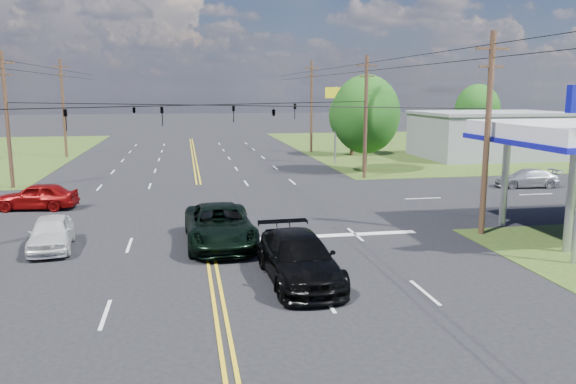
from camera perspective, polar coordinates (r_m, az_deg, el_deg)
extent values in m
plane|color=black|center=(33.81, -8.69, -1.49)|extent=(280.00, 280.00, 0.00)
cube|color=#2D4415|center=(74.67, 18.40, 4.51)|extent=(46.00, 48.00, 0.03)
cube|color=silver|center=(26.68, 2.72, -4.56)|extent=(10.00, 0.50, 0.02)
cube|color=gray|center=(61.62, 19.78, 5.37)|extent=(14.00, 10.00, 4.40)
cylinder|color=#A5A5AA|center=(26.42, 26.80, -0.64)|extent=(0.36, 0.36, 4.65)
cylinder|color=#A5A5AA|center=(30.48, 21.17, 1.09)|extent=(0.36, 0.36, 4.65)
cylinder|color=#3F281A|center=(27.91, 19.58, 5.42)|extent=(0.28, 0.28, 9.50)
cube|color=#3F281A|center=(27.89, 20.08, 13.53)|extent=(1.60, 0.12, 0.12)
cube|color=#3F281A|center=(27.85, 19.97, 11.89)|extent=(1.20, 0.10, 0.10)
cylinder|color=#3F281A|center=(43.85, -26.63, 6.49)|extent=(0.28, 0.28, 9.50)
cube|color=#3F281A|center=(43.84, -27.05, 11.63)|extent=(1.60, 0.12, 0.12)
cube|color=#3F281A|center=(43.81, -26.96, 10.59)|extent=(1.20, 0.10, 0.10)
cylinder|color=#3F281A|center=(44.39, 7.89, 7.50)|extent=(0.28, 0.28, 9.50)
cube|color=#3F281A|center=(44.38, 8.02, 12.60)|extent=(1.60, 0.12, 0.12)
cube|color=#3F281A|center=(44.36, 7.99, 11.57)|extent=(1.20, 0.10, 0.10)
cylinder|color=#3F281A|center=(62.31, -21.86, 7.87)|extent=(0.28, 0.28, 10.00)
cube|color=#3F281A|center=(62.33, -22.12, 11.72)|extent=(1.60, 0.12, 0.12)
cube|color=#3F281A|center=(62.30, -22.07, 10.99)|extent=(1.20, 0.10, 0.10)
cylinder|color=#3F281A|center=(62.69, 2.39, 8.60)|extent=(0.28, 0.28, 10.00)
cube|color=#3F281A|center=(62.71, 2.42, 12.44)|extent=(1.60, 0.12, 0.12)
cube|color=#3F281A|center=(62.69, 2.42, 11.71)|extent=(1.20, 0.10, 0.10)
imported|color=black|center=(29.17, -21.64, 6.81)|extent=(0.17, 0.21, 1.05)
imported|color=black|center=(31.71, -12.66, 7.50)|extent=(0.17, 0.21, 1.05)
imported|color=black|center=(34.70, -5.55, 7.92)|extent=(0.17, 0.21, 1.05)
imported|color=black|center=(38.35, 0.70, 8.18)|extent=(0.17, 0.21, 1.05)
imported|color=black|center=(35.94, -15.37, 8.12)|extent=(1.24, 0.26, 0.50)
imported|color=black|center=(30.80, -1.47, 8.18)|extent=(1.24, 0.26, 0.50)
cylinder|color=black|center=(34.14, 14.01, 13.47)|extent=(0.04, 100.00, 0.04)
cylinder|color=black|center=(34.11, 13.97, 12.46)|extent=(0.04, 100.00, 0.04)
cylinder|color=#3F281A|center=(47.79, 7.81, 3.96)|extent=(0.36, 0.36, 3.30)
ellipsoid|color=#154813|center=(47.54, 7.91, 7.83)|extent=(5.70, 5.70, 6.60)
cylinder|color=#3F281A|center=(59.94, 6.50, 5.05)|extent=(0.36, 0.36, 2.86)
ellipsoid|color=#154813|center=(59.76, 6.55, 7.72)|extent=(4.94, 4.94, 5.72)
cylinder|color=#3F281A|center=(72.31, 18.53, 5.56)|extent=(0.36, 0.36, 3.08)
ellipsoid|color=#154813|center=(72.15, 18.67, 7.94)|extent=(5.32, 5.32, 6.16)
imported|color=black|center=(25.24, -6.96, -3.41)|extent=(3.08, 6.44, 1.77)
imported|color=black|center=(20.38, 1.09, -6.75)|extent=(2.62, 5.99, 1.71)
imported|color=silver|center=(26.48, -22.93, -3.85)|extent=(2.19, 4.46, 1.47)
imported|color=maroon|center=(35.67, -24.17, -0.40)|extent=(4.72, 2.34, 1.55)
imported|color=#B1B1B6|center=(43.57, 23.09, 1.30)|extent=(4.63, 2.23, 1.30)
cylinder|color=#A5A5AA|center=(52.89, 4.85, 6.76)|extent=(0.20, 0.20, 7.23)
cube|color=yellow|center=(52.79, 4.90, 10.02)|extent=(1.99, 0.73, 0.99)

